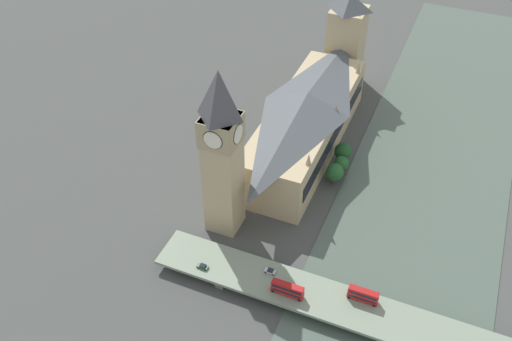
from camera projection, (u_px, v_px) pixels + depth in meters
ground_plane at (335, 167)px, 245.81m from camera, size 600.00×600.00×0.00m
river_water at (425, 191)px, 234.44m from camera, size 65.16×360.00×0.30m
parliament_hall at (306, 121)px, 246.81m from camera, size 27.70×93.37×28.98m
clock_tower at (222, 151)px, 196.78m from camera, size 12.95×12.95×68.40m
victoria_tower at (346, 41)px, 281.50m from camera, size 16.60×16.60×52.28m
road_bridge at (387, 321)px, 182.91m from camera, size 162.32×16.39×4.62m
double_decker_bus_lead at (363, 295)px, 186.25m from camera, size 10.19×2.52×4.91m
double_decker_bus_mid at (287, 289)px, 187.90m from camera, size 11.17×2.46×5.05m
car_northbound_lead at (203, 266)px, 197.76m from camera, size 4.01×1.86×1.39m
car_northbound_mid at (270, 271)px, 196.14m from camera, size 3.86×1.83×1.51m
tree_embankment_near at (335, 172)px, 233.62m from camera, size 7.51×7.51×10.19m
tree_embankment_mid at (341, 164)px, 238.24m from camera, size 6.46×6.46×9.40m
tree_embankment_far at (343, 151)px, 243.78m from camera, size 7.38×7.38×10.23m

